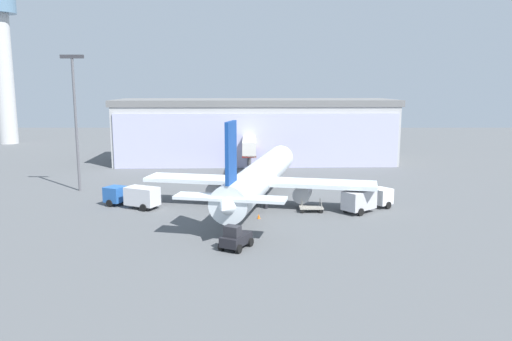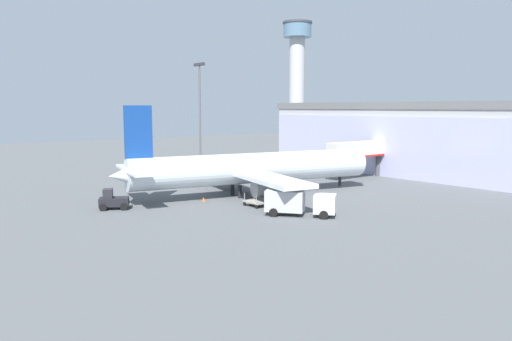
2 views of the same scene
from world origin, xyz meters
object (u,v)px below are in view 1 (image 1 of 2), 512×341
(baggage_cart, at_px, (313,208))
(safety_cone_nose, at_px, (260,216))
(apron_light_mast, at_px, (77,112))
(fuel_truck, at_px, (368,199))
(jet_bridge, at_px, (251,147))
(pushback_tug, at_px, (237,238))
(safety_cone_wingtip, at_px, (139,203))
(catering_truck, at_px, (135,196))
(airplane, at_px, (261,177))
(control_tower, at_px, (4,56))

(baggage_cart, xyz_separation_m, safety_cone_nose, (-6.28, -3.07, -0.23))
(apron_light_mast, distance_m, fuel_truck, 41.36)
(jet_bridge, bearing_deg, safety_cone_nose, -177.82)
(baggage_cart, height_order, pushback_tug, pushback_tug)
(baggage_cart, height_order, safety_cone_wingtip, baggage_cart)
(catering_truck, xyz_separation_m, fuel_truck, (28.38, -1.73, 0.00))
(pushback_tug, height_order, safety_cone_nose, pushback_tug)
(jet_bridge, bearing_deg, baggage_cart, -164.51)
(airplane, relative_size, safety_cone_nose, 65.79)
(fuel_truck, xyz_separation_m, safety_cone_nose, (-12.93, -3.56, -1.19))
(jet_bridge, distance_m, fuel_truck, 30.17)
(airplane, bearing_deg, baggage_cart, -110.94)
(airplane, relative_size, fuel_truck, 5.13)
(jet_bridge, height_order, control_tower, control_tower)
(control_tower, distance_m, airplane, 94.29)
(jet_bridge, xyz_separation_m, safety_cone_wingtip, (-13.83, -23.50, -4.26))
(apron_light_mast, relative_size, catering_truck, 2.52)
(control_tower, xyz_separation_m, apron_light_mast, (38.61, -58.21, -10.81))
(fuel_truck, xyz_separation_m, safety_cone_wingtip, (-28.22, 2.83, -1.19))
(apron_light_mast, xyz_separation_m, safety_cone_wingtip, (10.25, -8.77, -10.99))
(catering_truck, relative_size, safety_cone_wingtip, 13.71)
(pushback_tug, bearing_deg, airplane, 19.46)
(catering_truck, xyz_separation_m, safety_cone_nose, (15.45, -5.29, -1.19))
(fuel_truck, bearing_deg, control_tower, 98.74)
(control_tower, relative_size, safety_cone_wingtip, 67.28)
(pushback_tug, xyz_separation_m, safety_cone_wingtip, (-13.08, 16.85, -0.70))
(control_tower, xyz_separation_m, catering_truck, (48.70, -68.08, -20.61))
(apron_light_mast, distance_m, catering_truck, 17.18)
(jet_bridge, relative_size, fuel_truck, 1.82)
(jet_bridge, height_order, pushback_tug, jet_bridge)
(jet_bridge, distance_m, catering_truck, 28.47)
(safety_cone_wingtip, bearing_deg, apron_light_mast, 139.45)
(baggage_cart, distance_m, safety_cone_nose, 7.00)
(control_tower, relative_size, fuel_truck, 5.25)
(control_tower, xyz_separation_m, fuel_truck, (77.08, -69.81, -20.61))
(baggage_cart, relative_size, pushback_tug, 0.76)
(catering_truck, bearing_deg, jet_bridge, -94.29)
(apron_light_mast, bearing_deg, safety_cone_nose, -30.69)
(airplane, xyz_separation_m, pushback_tug, (-2.39, -17.45, -2.51))
(control_tower, relative_size, pushback_tug, 10.04)
(baggage_cart, height_order, safety_cone_nose, baggage_cart)
(apron_light_mast, bearing_deg, control_tower, 123.55)
(safety_cone_nose, bearing_deg, apron_light_mast, 149.31)
(catering_truck, bearing_deg, control_tower, -29.10)
(catering_truck, height_order, pushback_tug, catering_truck)
(fuel_truck, height_order, safety_cone_wingtip, fuel_truck)
(control_tower, height_order, pushback_tug, control_tower)
(pushback_tug, bearing_deg, fuel_truck, -19.95)
(control_tower, distance_m, catering_truck, 86.21)
(airplane, bearing_deg, fuel_truck, -93.27)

